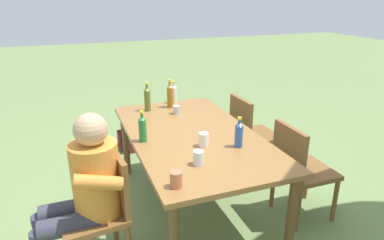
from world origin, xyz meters
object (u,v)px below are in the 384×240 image
Objects in this scene: chair_near_right at (103,205)px; person_in_white_shirt at (85,188)px; bottle_clear at (174,94)px; bottle_olive at (147,99)px; bottle_blue at (239,134)px; backpack_by_near_side at (129,134)px; cup_white at (203,140)px; bottle_green at (143,128)px; chair_far_left at (249,131)px; chair_far_right at (299,167)px; dining_table at (192,141)px; bottle_amber at (170,95)px; cup_glass at (198,158)px; cup_steel at (176,110)px; cup_terracotta at (176,179)px.

chair_near_right is 0.20m from person_in_white_shirt.
bottle_clear reaches higher than chair_near_right.
bottle_blue is at bearing 22.53° from bottle_olive.
bottle_blue is 2.07m from backpack_by_near_side.
cup_white is (1.01, 0.21, -0.07)m from bottle_olive.
chair_far_left is at bearing 109.62° from bottle_green.
person_in_white_shirt reaches higher than chair_far_right.
bottle_clear is (-1.30, 0.94, 0.37)m from chair_near_right.
dining_table is at bearing -62.66° from chair_far_left.
bottle_blue is at bearing 10.48° from bottle_amber.
dining_table is at bearing -117.41° from chair_far_right.
chair_near_right is 1.85m from chair_far_left.
cup_white is (-0.10, -0.25, -0.05)m from bottle_blue.
bottle_blue is at bearing 91.90° from person_in_white_shirt.
bottle_olive is at bearing 151.98° from chair_near_right.
cup_glass reaches higher than cup_steel.
bottle_olive reaches higher than chair_far_right.
chair_far_right is at bearing 80.33° from cup_white.
bottle_clear is (-1.31, 1.05, 0.20)m from person_in_white_shirt.
person_in_white_shirt is 11.33× the size of cup_glass.
chair_near_right is at bearing -42.08° from cup_steel.
cup_terracotta is (1.50, -0.18, -0.08)m from bottle_olive.
chair_far_right reaches higher than cup_terracotta.
bottle_clear is (-0.16, 0.33, -0.02)m from bottle_olive.
chair_far_right is 2.90× the size of bottle_amber.
chair_far_right is 3.56× the size of bottle_clear.
backpack_by_near_side is (-1.89, -0.54, -0.66)m from bottle_blue.
bottle_green is at bearing 135.45° from chair_near_right.
cup_terracotta is (0.40, -0.64, -0.05)m from bottle_blue.
bottle_green is (0.74, -0.22, -0.02)m from bottle_olive.
person_in_white_shirt is 1.37m from bottle_olive.
bottle_green is 1.07× the size of bottle_clear.
cup_white is at bearing -2.82° from cup_steel.
person_in_white_shirt is 3.92× the size of bottle_amber.
cup_white reaches higher than cup_terracotta.
chair_far_right is 3.33× the size of bottle_green.
chair_far_right is at bearing 62.59° from dining_table.
chair_near_right is 8.34× the size of cup_terracotta.
bottle_green is (0.45, -1.25, 0.38)m from chair_far_left.
bottle_amber is at bearing -146.16° from chair_far_right.
chair_far_left is at bearing 144.59° from bottle_blue.
bottle_amber is 1.04m from cup_white.
bottle_green is (-0.39, 0.39, 0.38)m from chair_near_right.
cup_terracotta is (1.21, -1.22, 0.32)m from chair_far_left.
bottle_blue is at bearing 112.68° from cup_glass.
chair_far_left is 1.06m from bottle_blue.
chair_near_right is (0.42, -0.82, -0.19)m from dining_table.
chair_far_right is at bearing 86.18° from bottle_blue.
bottle_olive is (-1.15, 0.71, 0.23)m from person_in_white_shirt.
bottle_green is at bearing -31.18° from bottle_amber.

